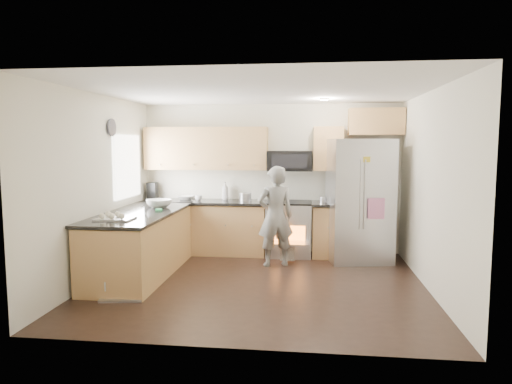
# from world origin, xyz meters

# --- Properties ---
(ground) EXTENTS (4.50, 4.50, 0.00)m
(ground) POSITION_xyz_m (0.00, 0.00, 0.00)
(ground) COLOR black
(ground) RESTS_ON ground
(room_shell) EXTENTS (4.54, 4.04, 2.62)m
(room_shell) POSITION_xyz_m (-0.04, 0.02, 1.67)
(room_shell) COLOR silver
(room_shell) RESTS_ON ground
(back_cabinet_run) EXTENTS (4.45, 0.64, 2.50)m
(back_cabinet_run) POSITION_xyz_m (-0.58, 1.75, 0.96)
(back_cabinet_run) COLOR #AE8945
(back_cabinet_run) RESTS_ON ground
(peninsula) EXTENTS (0.96, 2.36, 1.05)m
(peninsula) POSITION_xyz_m (-1.75, 0.25, 0.47)
(peninsula) COLOR #AE8945
(peninsula) RESTS_ON ground
(stove_range) EXTENTS (0.76, 0.97, 1.79)m
(stove_range) POSITION_xyz_m (0.35, 1.69, 0.68)
(stove_range) COLOR #B7B7BC
(stove_range) RESTS_ON ground
(refrigerator) EXTENTS (1.09, 0.91, 1.99)m
(refrigerator) POSITION_xyz_m (1.50, 1.45, 0.99)
(refrigerator) COLOR #B7B7BC
(refrigerator) RESTS_ON ground
(person) EXTENTS (0.67, 0.55, 1.57)m
(person) POSITION_xyz_m (0.17, 0.98, 0.79)
(person) COLOR gray
(person) RESTS_ON ground
(dish_rack) EXTENTS (0.59, 0.50, 0.33)m
(dish_rack) POSITION_xyz_m (-1.60, -0.74, 0.09)
(dish_rack) COLOR #B7B7BC
(dish_rack) RESTS_ON ground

